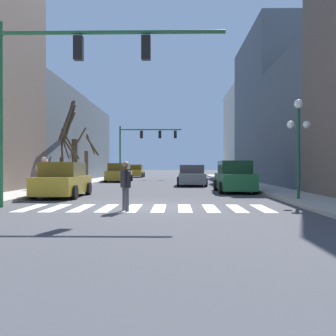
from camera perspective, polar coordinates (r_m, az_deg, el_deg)
The scene contains 19 objects.
ground_plane at distance 14.18m, azimuth -3.08°, elevation -5.66°, with size 240.00×240.00×0.00m, color #424247.
sidewalk_right at distance 15.15m, azimuth 22.45°, elevation -5.01°, with size 2.17×90.00×0.15m.
building_row_left at distance 29.58m, azimuth -22.26°, elevation 7.80°, with size 6.00×42.64×13.35m.
building_row_right at distance 32.72m, azimuth 18.37°, elevation 8.47°, with size 6.00×46.52×13.54m.
crosswalk_stripes at distance 13.75m, azimuth -3.21°, elevation -5.83°, with size 8.55×2.60×0.01m.
traffic_signal_near at distance 14.72m, azimuth -14.57°, elevation 13.50°, with size 8.06×0.28×6.58m.
traffic_signal_far at distance 43.80m, azimuth -3.59°, elevation 4.14°, with size 6.92×0.28×5.90m.
street_lamp_right_corner at distance 16.75m, azimuth 18.42°, elevation 5.52°, with size 0.95×0.36×4.01m.
car_parked_left_far at distance 50.83m, azimuth -4.76°, elevation -0.47°, with size 2.21×4.63×1.62m.
car_at_intersection at distance 19.21m, azimuth -15.01°, elevation -1.80°, with size 2.02×4.44×1.64m.
car_driving_toward_lane at distance 22.21m, azimuth 9.61°, elevation -1.38°, with size 2.02×4.56×1.76m.
car_parked_right_far at distance 36.55m, azimuth -7.11°, elevation -0.74°, with size 2.19×4.48×1.71m.
car_parked_right_mid at distance 28.95m, azimuth 3.42°, elevation -1.16°, with size 2.14×4.24×1.54m.
pedestrian_on_left_sidewalk at distance 25.74m, azimuth -17.22°, elevation -0.37°, with size 0.27×0.74×1.72m.
pedestrian_near_right_corner at distance 12.88m, azimuth -6.18°, elevation -1.99°, with size 0.41×0.65×1.62m.
pedestrian_waiting_at_curb at distance 23.51m, azimuth -17.60°, elevation -0.28°, with size 0.60×0.65×1.83m.
street_tree_left_far at distance 35.10m, azimuth -11.80°, elevation 1.53°, with size 2.83×1.44×4.74m.
street_tree_left_near at distance 27.50m, azimuth -14.81°, elevation 1.31°, with size 1.32×1.87×3.85m.
street_tree_right_far at distance 28.84m, azimuth -13.85°, elevation 3.61°, with size 1.86×4.38×6.00m.
Camera 1 is at (1.05, -14.06, 1.48)m, focal length 42.00 mm.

